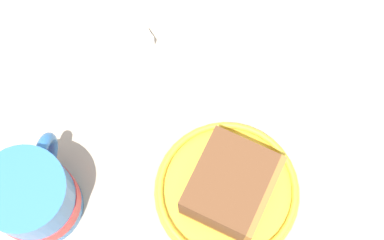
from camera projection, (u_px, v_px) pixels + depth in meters
The scene contains 6 objects.
ground_plane at pixel (168, 180), 61.05cm from camera, with size 155.36×155.36×2.57cm, color tan.
small_plate at pixel (227, 191), 58.60cm from camera, with size 14.69×14.69×1.55cm.
cake_slice at pixel (231, 186), 55.96cm from camera, with size 10.03×9.42×5.20cm.
tea_mug at pixel (34, 197), 55.05cm from camera, with size 9.86×8.09×8.62cm.
teaspoon at pixel (359, 69), 63.30cm from camera, with size 13.62×2.35×0.80cm.
sugar_cube at pixel (144, 39), 63.92cm from camera, with size 1.71×1.71×1.71cm, color white.
Camera 1 is at (8.46, 11.09, 58.53)cm, focal length 54.78 mm.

